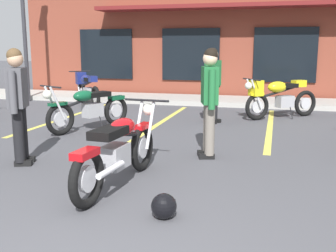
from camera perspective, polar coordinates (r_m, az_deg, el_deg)
The scene contains 12 objects.
ground_plane at distance 5.96m, azimuth 1.62°, elevation -5.51°, with size 80.00×80.00×0.00m, color #47474C.
sidewalk_kerb at distance 12.65m, azimuth 8.87°, elevation 3.45°, with size 22.00×1.80×0.14m, color #A8A59E.
brick_storefront_building at distance 16.08m, azimuth 10.46°, elevation 11.38°, with size 15.06×5.99×3.72m.
painted_stall_lines at distance 9.13m, azimuth 6.41°, elevation 0.23°, with size 7.35×4.80×0.01m.
motorcycle_foreground_classic at distance 5.01m, azimuth -6.86°, elevation -3.27°, with size 0.67×2.11×0.98m.
motorcycle_silver_naked at distance 12.23m, azimuth -11.20°, elevation 5.28°, with size 1.58×1.72×0.98m.
motorcycle_green_cafe_racer at distance 10.13m, azimuth 15.11°, elevation 3.98°, with size 1.76×1.52×0.98m.
motorcycle_orange_scrambler at distance 8.56m, azimuth -10.99°, elevation 2.50°, with size 1.20×1.95×0.98m.
person_in_black_shirt at distance 6.22m, azimuth -20.16°, elevation 3.47°, with size 0.37×0.60×1.68m.
person_in_shorts_foreground at distance 6.25m, azimuth 5.79°, elevation 4.12°, with size 0.36×0.60×1.68m.
person_by_back_row at distance 9.21m, azimuth 6.25°, elevation 6.28°, with size 0.37×0.60×1.68m.
helmet_on_pavement at distance 4.15m, azimuth -0.57°, elevation -11.09°, with size 0.26×0.26×0.26m.
Camera 1 is at (1.31, -2.22, 1.68)m, focal length 43.78 mm.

